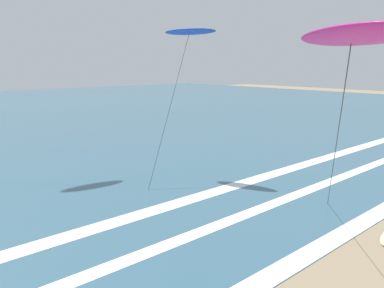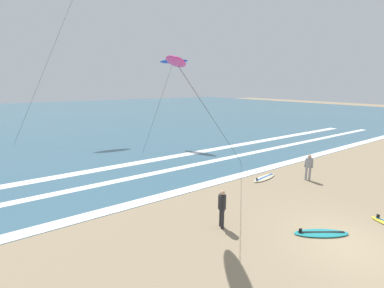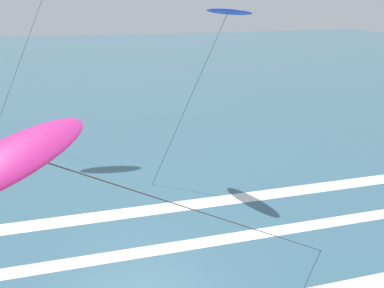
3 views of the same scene
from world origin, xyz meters
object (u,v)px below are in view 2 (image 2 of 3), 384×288
Objects in this scene: surfboard_left_pile at (264,178)px; kite_blue_low_near at (173,62)px; kite_magenta_high_right at (176,63)px; surfboard_foreground_flat at (321,233)px; surfer_background_far at (309,165)px; surfer_left_near at (222,205)px.

kite_blue_low_near reaches higher than surfboard_left_pile.
kite_magenta_high_right is (-7.11, -1.46, 6.37)m from surfboard_left_pile.
surfboard_foreground_flat is at bearing -119.46° from surfboard_left_pile.
surfboard_foreground_flat is at bearing -43.36° from kite_magenta_high_right.
surfer_background_far is 0.74× the size of surfboard_left_pile.
surfboard_foreground_flat is 8.51m from kite_magenta_high_right.
surfboard_left_pile is at bearing 139.46° from surfer_background_far.
kite_blue_low_near is (0.53, 11.74, 7.70)m from surfboard_left_pile.
surfboard_foreground_flat is 6.12m from surfboard_left_pile.
kite_magenta_high_right is (-9.05, 0.20, 5.46)m from surfer_background_far.
surfer_background_far is 2.71m from surfboard_left_pile.
kite_magenta_high_right is (-4.10, 3.87, 6.37)m from surfboard_foreground_flat.
surfer_left_near is 0.20× the size of kite_blue_low_near.
surfboard_left_pile is at bearing -92.59° from kite_blue_low_near.
kite_blue_low_near reaches higher than surfer_background_far.
surfboard_left_pile is (3.01, 5.33, 0.00)m from surfboard_foreground_flat.
kite_magenta_high_right is at bearing -168.43° from surfboard_left_pile.
surfer_background_far reaches higher than surfboard_left_pile.
surfer_background_far is 0.77× the size of surfboard_foreground_flat.
kite_blue_low_near is at bearing 66.23° from surfer_left_near.
surfboard_foreground_flat is at bearing -42.00° from surfer_left_near.
surfboard_left_pile is (5.86, 2.76, -0.91)m from surfer_left_near.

